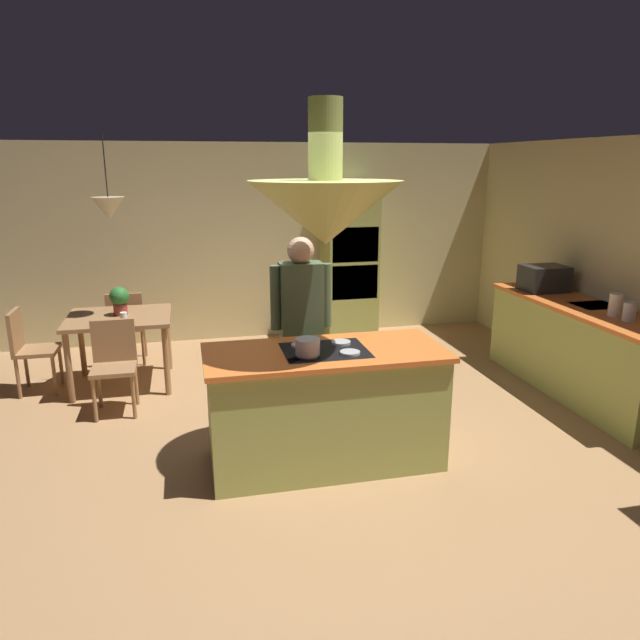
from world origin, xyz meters
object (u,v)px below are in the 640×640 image
object	(u,v)px
chair_by_back_wall	(127,323)
kitchen_island	(325,406)
potted_plant_on_table	(120,299)
microwave_on_counter	(544,278)
chair_at_corner	(28,345)
person_at_island	(301,321)
chair_facing_island	(114,360)
canister_flour	(629,312)
oven_tower	(349,261)
cup_on_table	(124,317)
dining_table	(120,325)
canister_sugar	(616,305)
cooking_pot_on_cooktop	(308,347)

from	to	relation	value
chair_by_back_wall	kitchen_island	bearing A→B (deg)	121.47
potted_plant_on_table	microwave_on_counter	xyz separation A→B (m)	(4.52, -0.62, 0.14)
kitchen_island	chair_at_corner	size ratio (longest dim) A/B	2.10
person_at_island	chair_at_corner	size ratio (longest dim) A/B	1.96
chair_facing_island	canister_flour	distance (m)	4.73
person_at_island	canister_flour	distance (m)	2.93
oven_tower	cup_on_table	world-z (taller)	oven_tower
dining_table	canister_sugar	xyz separation A→B (m)	(4.54, -1.71, 0.37)
dining_table	chair_by_back_wall	world-z (taller)	chair_by_back_wall
dining_table	canister_flour	world-z (taller)	canister_flour
kitchen_island	person_at_island	bearing A→B (deg)	94.07
oven_tower	microwave_on_counter	size ratio (longest dim) A/B	4.52
dining_table	chair_by_back_wall	size ratio (longest dim) A/B	1.20
chair_by_back_wall	canister_flour	size ratio (longest dim) A/B	5.13
dining_table	chair_facing_island	distance (m)	0.70
cup_on_table	canister_sugar	distance (m)	4.71
dining_table	cup_on_table	world-z (taller)	cup_on_table
person_at_island	chair_by_back_wall	world-z (taller)	person_at_island
chair_by_back_wall	microwave_on_counter	distance (m)	4.75
person_at_island	chair_facing_island	world-z (taller)	person_at_island
canister_flour	microwave_on_counter	xyz separation A→B (m)	(0.00, 1.31, 0.06)
chair_at_corner	microwave_on_counter	size ratio (longest dim) A/B	1.89
person_at_island	potted_plant_on_table	size ratio (longest dim) A/B	5.68
chair_facing_island	potted_plant_on_table	bearing A→B (deg)	88.45
microwave_on_counter	canister_flour	bearing A→B (deg)	-90.00
cooking_pot_on_cooktop	cup_on_table	bearing A→B (deg)	126.24
dining_table	oven_tower	bearing A→B (deg)	22.21
chair_facing_island	canister_flour	bearing A→B (deg)	-15.00
kitchen_island	chair_facing_island	size ratio (longest dim) A/B	2.10
cup_on_table	chair_by_back_wall	bearing A→B (deg)	94.58
chair_facing_island	canister_sugar	world-z (taller)	canister_sugar
chair_by_back_wall	chair_facing_island	bearing A→B (deg)	90.00
chair_facing_island	chair_at_corner	bearing A→B (deg)	143.03
chair_by_back_wall	canister_flour	bearing A→B (deg)	150.46
potted_plant_on_table	dining_table	bearing A→B (deg)	-122.06
oven_tower	canister_flour	world-z (taller)	oven_tower
microwave_on_counter	cooking_pot_on_cooktop	size ratio (longest dim) A/B	2.56
kitchen_island	cooking_pot_on_cooktop	distance (m)	0.58
kitchen_island	chair_by_back_wall	distance (m)	3.26
dining_table	chair_by_back_wall	xyz separation A→B (m)	(0.00, 0.68, -0.16)
chair_facing_island	microwave_on_counter	xyz separation A→B (m)	(4.54, 0.09, 0.56)
canister_flour	cooking_pot_on_cooktop	distance (m)	3.02
cup_on_table	microwave_on_counter	world-z (taller)	microwave_on_counter
cup_on_table	oven_tower	bearing A→B (deg)	26.69
canister_flour	canister_sugar	xyz separation A→B (m)	(0.00, 0.18, 0.02)
dining_table	canister_flour	size ratio (longest dim) A/B	6.15
cooking_pot_on_cooktop	chair_at_corner	bearing A→B (deg)	137.58
kitchen_island	microwave_on_counter	world-z (taller)	microwave_on_counter
oven_tower	chair_at_corner	distance (m)	3.91
chair_by_back_wall	chair_at_corner	xyz separation A→B (m)	(-0.90, -0.68, 0.00)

